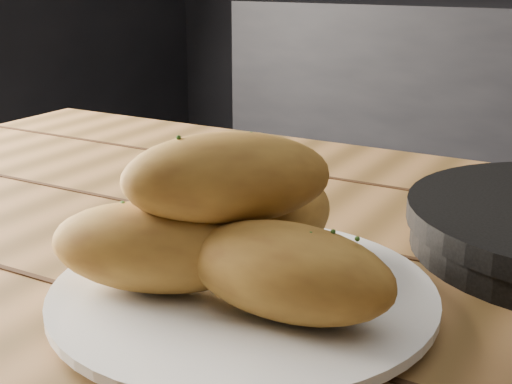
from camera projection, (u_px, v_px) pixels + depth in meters
name	position (u px, v px, depth m)	size (l,w,h in m)	color
table	(266.00, 377.00, 0.64)	(1.38, 0.95, 0.75)	olive
plate	(243.00, 297.00, 0.55)	(0.30, 0.30, 0.02)	silver
bread_rolls	(234.00, 229.00, 0.54)	(0.28, 0.23, 0.12)	#B18231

